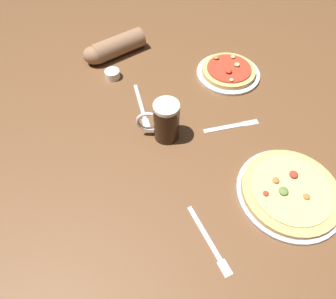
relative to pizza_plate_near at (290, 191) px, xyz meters
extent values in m
cube|color=brown|center=(-0.36, 0.18, -0.03)|extent=(2.40, 2.40, 0.03)
cylinder|color=#B2B2B7|center=(0.00, 0.00, -0.01)|extent=(0.32, 0.32, 0.01)
cylinder|color=tan|center=(0.00, 0.00, 0.00)|extent=(0.30, 0.30, 0.02)
cylinder|color=#DBC67A|center=(0.00, 0.00, 0.02)|extent=(0.25, 0.25, 0.01)
ellipsoid|color=olive|center=(-0.03, -0.01, 0.03)|extent=(0.03, 0.03, 0.01)
ellipsoid|color=#B73823|center=(-0.09, -0.01, 0.02)|extent=(0.02, 0.02, 0.01)
ellipsoid|color=#C67038|center=(-0.04, 0.03, 0.02)|extent=(0.02, 0.02, 0.01)
ellipsoid|color=#C67038|center=(0.03, -0.03, 0.02)|extent=(0.02, 0.02, 0.01)
ellipsoid|color=#B73823|center=(0.02, 0.04, 0.03)|extent=(0.03, 0.03, 0.01)
cylinder|color=silver|center=(-0.08, 0.58, -0.01)|extent=(0.27, 0.27, 0.01)
cylinder|color=tan|center=(-0.08, 0.58, 0.00)|extent=(0.22, 0.22, 0.02)
cylinder|color=#B73823|center=(-0.08, 0.58, 0.02)|extent=(0.18, 0.18, 0.01)
ellipsoid|color=#C67038|center=(-0.12, 0.64, 0.03)|extent=(0.02, 0.02, 0.01)
ellipsoid|color=#DBC67A|center=(-0.05, 0.64, 0.02)|extent=(0.02, 0.02, 0.01)
ellipsoid|color=#B73823|center=(-0.09, 0.55, 0.03)|extent=(0.03, 0.03, 0.01)
ellipsoid|color=#DBC67A|center=(-0.09, 0.50, 0.02)|extent=(0.02, 0.02, 0.01)
ellipsoid|color=#DBC67A|center=(-0.05, 0.59, 0.03)|extent=(0.02, 0.02, 0.01)
cylinder|color=black|center=(-0.37, 0.26, 0.05)|extent=(0.09, 0.09, 0.14)
cylinder|color=white|center=(-0.37, 0.26, 0.13)|extent=(0.09, 0.09, 0.01)
torus|color=silver|center=(-0.42, 0.27, 0.05)|extent=(0.09, 0.02, 0.09)
cylinder|color=white|center=(-0.57, 0.59, 0.00)|extent=(0.06, 0.06, 0.03)
cube|color=silver|center=(-0.28, -0.11, -0.01)|extent=(0.08, 0.17, 0.01)
cube|color=silver|center=(-0.24, -0.21, -0.01)|extent=(0.04, 0.05, 0.00)
cube|color=silver|center=(-0.15, 0.28, -0.01)|extent=(0.17, 0.05, 0.01)
cube|color=silver|center=(-0.05, 0.30, -0.01)|extent=(0.06, 0.03, 0.00)
cube|color=silver|center=(-0.46, 0.44, -0.01)|extent=(0.05, 0.20, 0.01)
cube|color=silver|center=(-0.44, 0.32, -0.01)|extent=(0.03, 0.05, 0.00)
cylinder|color=#936B4C|center=(-0.54, 0.75, 0.03)|extent=(0.25, 0.20, 0.09)
ellipsoid|color=#936B4C|center=(-0.65, 0.69, 0.03)|extent=(0.10, 0.08, 0.08)
camera|label=1|loc=(-0.40, -0.40, 0.80)|focal=31.15mm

